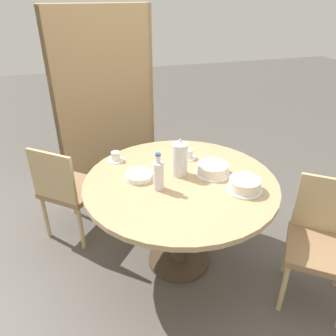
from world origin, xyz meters
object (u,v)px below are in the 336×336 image
at_px(cup_a, 116,157).
at_px(cup_b, 188,155).
at_px(chair_b, 322,240).
at_px(water_bottle, 158,175).
at_px(cake_second, 244,185).
at_px(chair_a, 68,188).
at_px(bookshelf, 103,102).
at_px(cake_main, 213,169).
at_px(coffee_pot, 180,158).

height_order(cup_a, cup_b, same).
height_order(chair_b, water_bottle, water_bottle).
distance_m(cake_second, cup_a, 0.98).
xyz_separation_m(chair_a, bookshelf, (0.43, 0.92, 0.40)).
bearing_deg(chair_b, bookshelf, 157.07).
height_order(chair_a, water_bottle, water_bottle).
relative_size(chair_b, cake_main, 3.43).
bearing_deg(cup_a, chair_b, -39.18).
height_order(coffee_pot, cup_a, coffee_pot).
bearing_deg(cup_a, cake_main, -32.39).
height_order(chair_b, cake_main, chair_b).
bearing_deg(water_bottle, coffee_pot, 36.54).
relative_size(chair_a, water_bottle, 3.30).
xyz_separation_m(water_bottle, cup_b, (0.33, 0.36, -0.07)).
bearing_deg(cake_second, bookshelf, 112.01).
height_order(cake_second, cup_a, cake_second).
relative_size(coffee_pot, cup_b, 2.18).
relative_size(cake_main, cake_second, 1.06).
height_order(water_bottle, cup_a, water_bottle).
bearing_deg(cup_a, cake_second, -41.45).
bearing_deg(cup_a, bookshelf, 87.95).
bearing_deg(cup_a, cup_b, -12.32).
bearing_deg(water_bottle, cake_main, 10.90).
bearing_deg(cake_main, coffee_pot, 164.81).
distance_m(bookshelf, coffee_pot, 1.45).
xyz_separation_m(water_bottle, cake_main, (0.41, 0.08, -0.07)).
relative_size(coffee_pot, cake_second, 1.17).
bearing_deg(chair_a, coffee_pot, -171.81).
distance_m(chair_b, cake_main, 0.84).
distance_m(chair_b, cake_second, 0.62).
height_order(water_bottle, cup_b, water_bottle).
distance_m(chair_a, coffee_pot, 1.01).
bearing_deg(coffee_pot, water_bottle, -143.46).
xyz_separation_m(chair_b, cup_b, (-0.63, 0.83, 0.31)).
distance_m(chair_a, cup_a, 0.52).
bearing_deg(cup_b, bookshelf, 112.81).
height_order(bookshelf, cake_second, bookshelf).
height_order(chair_a, coffee_pot, coffee_pot).
bearing_deg(chair_b, water_bottle, -168.58).
relative_size(chair_a, cup_b, 6.79).
bearing_deg(cake_main, cake_second, -66.04).
bearing_deg(cup_b, water_bottle, -132.97).
height_order(chair_b, coffee_pot, coffee_pot).
height_order(chair_b, bookshelf, bookshelf).
distance_m(chair_b, cup_b, 1.09).
bearing_deg(chair_a, chair_b, -175.40).
bearing_deg(bookshelf, cup_a, 87.95).
distance_m(coffee_pot, cake_main, 0.25).
height_order(cake_main, cup_a, cake_main).
distance_m(coffee_pot, cup_b, 0.28).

